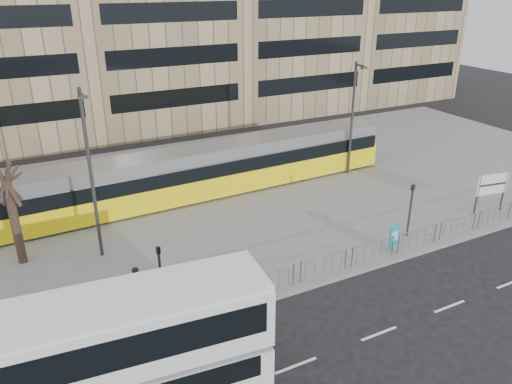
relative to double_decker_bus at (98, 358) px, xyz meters
name	(u,v)px	position (x,y,z in m)	size (l,w,h in m)	color
ground	(287,296)	(8.82, 3.03, -2.40)	(120.00, 120.00, 0.00)	black
plaza	(194,200)	(8.82, 15.03, -2.33)	(64.00, 24.00, 0.15)	slate
kerb	(287,294)	(8.82, 3.08, -2.33)	(64.00, 0.25, 0.17)	gray
pedestrian_barrier	(319,262)	(10.82, 3.53, -1.42)	(32.07, 0.07, 1.10)	gray
road_markings	(360,341)	(9.82, -0.97, -2.40)	(62.00, 0.12, 0.01)	white
double_decker_bus	(98,358)	(0.00, 0.00, 0.00)	(11.29, 3.59, 4.44)	white
tram	(199,172)	(9.35, 15.31, -0.61)	(27.90, 3.50, 3.28)	yellow
station_sign	(492,186)	(24.18, 4.82, -0.53)	(2.15, 0.43, 2.49)	#2D2D30
ad_panel	(394,236)	(15.65, 3.71, -1.31)	(0.84, 0.27, 1.60)	#2D2D30
pedestrian	(137,284)	(2.62, 5.56, -1.36)	(0.65, 0.42, 1.77)	black
traffic_light_west	(160,270)	(3.41, 4.49, -0.28)	(0.21, 0.23, 3.10)	#2D2D30
traffic_light_east	(411,204)	(17.57, 4.71, -0.28)	(0.19, 0.22, 3.10)	#2D2D30
lamp_post_west	(91,170)	(2.00, 10.39, 2.50)	(0.45, 1.04, 8.74)	#2D2D30
lamp_post_east	(353,115)	(20.61, 14.10, 2.16)	(0.45, 1.04, 8.08)	#2D2D30
bare_tree	(1,158)	(-1.72, 11.60, 3.35)	(3.94, 3.94, 7.43)	black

